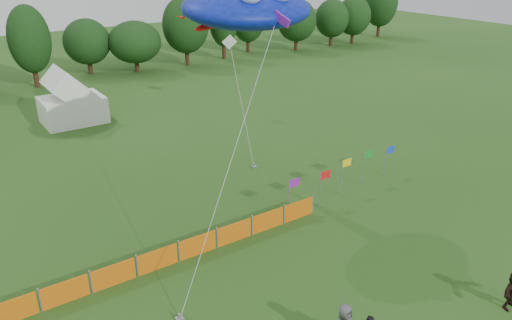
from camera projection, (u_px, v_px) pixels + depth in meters
treeline at (55, 42)px, 51.14m from camera, size 104.57×8.78×8.36m
tent_right at (72, 102)px, 40.07m from camera, size 4.83×3.86×3.41m
barrier_fence at (158, 260)px, 22.05m from camera, size 17.90×0.06×1.00m
flag_row at (344, 172)px, 28.42m from camera, size 8.73×0.80×2.13m
stingray_kite at (244, 7)px, 23.51m from camera, size 10.78×14.83×11.81m
small_kite_white at (235, 71)px, 38.59m from camera, size 5.79×11.28×6.62m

